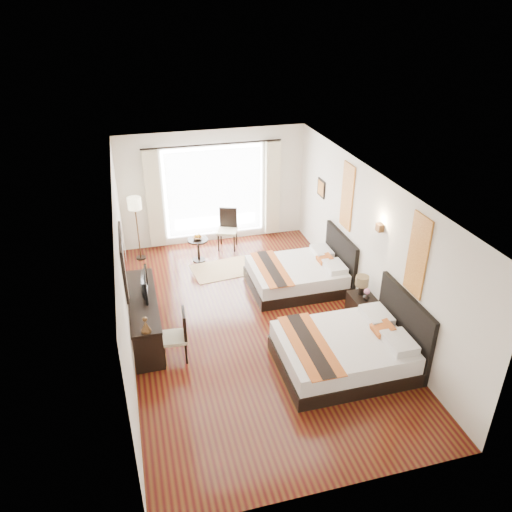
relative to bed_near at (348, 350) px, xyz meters
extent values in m
cube|color=#3A0A0A|center=(-1.22, 1.59, -0.32)|extent=(4.50, 7.50, 0.01)
cube|color=white|center=(-1.22, 1.59, 2.47)|extent=(4.50, 7.50, 0.02)
cube|color=silver|center=(1.03, 1.59, 1.08)|extent=(0.01, 7.50, 2.80)
cube|color=silver|center=(-3.46, 1.59, 1.08)|extent=(0.01, 7.50, 2.80)
cube|color=silver|center=(-1.22, 5.33, 1.08)|extent=(4.50, 0.01, 2.80)
cube|color=silver|center=(-1.22, -2.16, 1.08)|extent=(4.50, 0.01, 2.80)
cube|color=white|center=(-1.22, 5.32, 0.98)|extent=(2.40, 0.02, 2.20)
cube|color=white|center=(-1.22, 5.26, 0.98)|extent=(2.30, 0.02, 2.10)
cube|color=beige|center=(-2.67, 5.22, 0.96)|extent=(0.35, 0.14, 2.35)
cube|color=beige|center=(0.23, 5.22, 0.96)|extent=(0.35, 0.14, 2.35)
cube|color=#954315|center=(1.01, 0.00, 1.63)|extent=(0.03, 0.50, 1.35)
cube|color=#954315|center=(1.01, 2.64, 1.63)|extent=(0.03, 0.50, 1.35)
cube|color=#4D331B|center=(0.97, 1.17, 1.60)|extent=(0.10, 0.14, 0.14)
cube|color=black|center=(-3.44, 1.77, 1.23)|extent=(0.04, 1.25, 0.95)
cube|color=white|center=(-3.41, 1.77, 1.23)|extent=(0.01, 1.12, 0.82)
cube|color=black|center=(-0.11, 0.00, -0.19)|extent=(2.10, 1.64, 0.26)
cube|color=silver|center=(-0.11, 0.00, 0.09)|extent=(2.04, 1.60, 0.31)
cube|color=black|center=(0.98, 0.00, 0.30)|extent=(0.08, 1.64, 1.23)
cube|color=#AE591C|center=(-0.70, 0.00, 0.25)|extent=(0.56, 1.70, 0.02)
cube|color=black|center=(-0.01, 2.64, -0.20)|extent=(1.92, 1.50, 0.23)
cube|color=silver|center=(-0.01, 2.64, 0.06)|extent=(1.86, 1.46, 0.28)
cube|color=black|center=(0.98, 2.64, 0.24)|extent=(0.08, 1.50, 1.12)
cube|color=#AE591C|center=(-0.55, 2.64, 0.20)|extent=(0.51, 1.56, 0.02)
cube|color=black|center=(0.81, 1.17, -0.06)|extent=(0.43, 0.54, 0.52)
cylinder|color=black|center=(0.80, 1.26, 0.29)|extent=(0.11, 0.11, 0.21)
cylinder|color=#443520|center=(0.80, 1.26, 0.49)|extent=(0.25, 0.25, 0.19)
imported|color=black|center=(0.81, 1.05, 0.25)|extent=(0.17, 0.17, 0.13)
cube|color=black|center=(-3.21, 1.77, 0.06)|extent=(0.50, 2.20, 0.76)
imported|color=black|center=(-3.19, 1.91, 0.65)|extent=(0.15, 0.75, 0.43)
cube|color=#BDB592|center=(-2.77, 0.93, 0.12)|extent=(0.46, 0.46, 0.06)
cube|color=black|center=(-2.58, 0.92, 0.38)|extent=(0.08, 0.41, 0.48)
cylinder|color=black|center=(-3.12, 4.80, -0.30)|extent=(0.23, 0.23, 0.03)
cylinder|color=#4D331B|center=(-3.12, 4.80, 0.36)|extent=(0.03, 0.03, 1.30)
cylinder|color=#FFF6C7|center=(-3.12, 4.80, 1.08)|extent=(0.31, 0.31, 0.27)
cylinder|color=black|center=(-1.81, 4.34, -0.04)|extent=(0.48, 0.48, 0.55)
imported|color=#412817|center=(-1.82, 4.34, 0.26)|extent=(0.26, 0.26, 0.05)
cube|color=#BDB592|center=(-1.02, 4.80, 0.14)|extent=(0.59, 0.59, 0.06)
cube|color=black|center=(-0.95, 4.99, 0.41)|extent=(0.42, 0.20, 0.51)
cube|color=tan|center=(-1.35, 3.76, -0.31)|extent=(1.47, 1.08, 0.01)
camera|label=1|loc=(-3.19, -5.96, 5.25)|focal=35.00mm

